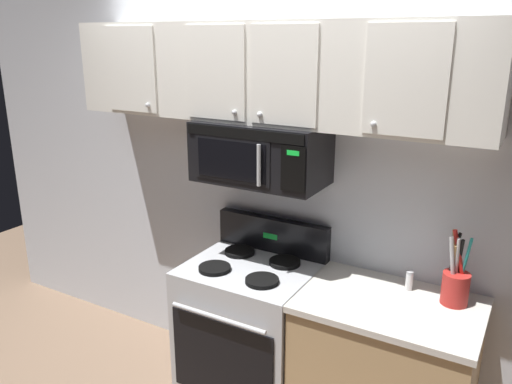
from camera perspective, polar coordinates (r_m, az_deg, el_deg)
back_wall at (r=3.22m, az=2.67°, el=1.35°), size 5.20×0.10×2.70m
stove_range at (r=3.29m, az=-0.60°, el=-15.16°), size 0.76×0.69×1.12m
over_range_microwave at (r=2.96m, az=0.49°, el=4.43°), size 0.76×0.43×0.35m
upper_cabinets at (r=2.92m, az=0.82°, el=13.19°), size 2.50×0.36×0.55m
counter_segment at (r=3.04m, az=14.07°, el=-19.17°), size 0.93×0.65×0.90m
utensil_crock_red at (r=2.83m, az=21.38°, el=-9.44°), size 0.14×0.14×0.40m
salt_shaker at (r=2.92m, az=16.74°, el=-9.47°), size 0.04×0.04×0.11m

